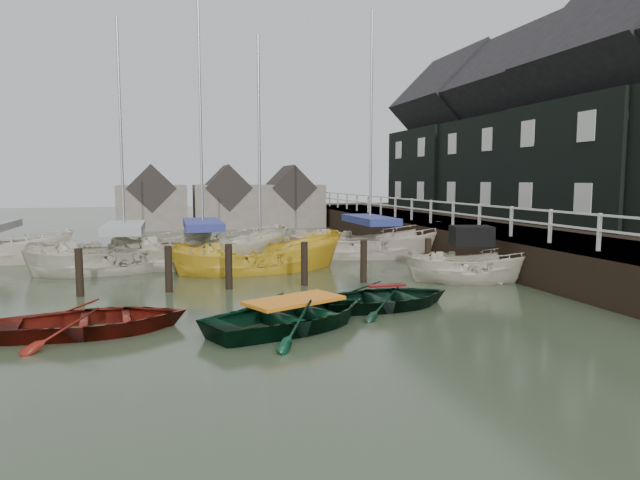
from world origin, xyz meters
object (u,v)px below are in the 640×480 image
object	(u,v)px
rowboat_red	(96,332)
sailboat_d	(370,255)
rowboat_green	(294,328)
sailboat_c	(261,270)
rowboat_dkgreen	(387,307)
sailboat_b	(204,264)
sailboat_a	(126,268)
motorboat	(473,279)

from	to	relation	value
rowboat_red	sailboat_d	bearing A→B (deg)	-50.56
rowboat_red	sailboat_d	world-z (taller)	sailboat_d
rowboat_green	sailboat_d	xyz separation A→B (m)	(5.79, 10.98, 0.06)
rowboat_red	sailboat_c	xyz separation A→B (m)	(4.88, 7.68, 0.01)
rowboat_red	sailboat_c	world-z (taller)	sailboat_c
rowboat_dkgreen	sailboat_b	xyz separation A→B (m)	(-4.26, 8.82, 0.06)
sailboat_a	sailboat_b	bearing A→B (deg)	-97.55
sailboat_c	motorboat	bearing A→B (deg)	-130.34
rowboat_red	rowboat_green	size ratio (longest dim) A/B	0.93
rowboat_green	rowboat_dkgreen	xyz separation A→B (m)	(2.82, 1.43, 0.00)
sailboat_b	sailboat_c	bearing A→B (deg)	-139.84
rowboat_green	motorboat	bearing A→B (deg)	-83.16
motorboat	sailboat_d	distance (m)	6.77
rowboat_dkgreen	motorboat	world-z (taller)	motorboat
rowboat_green	sailboat_b	xyz separation A→B (m)	(-1.44, 10.25, 0.06)
rowboat_green	sailboat_a	xyz separation A→B (m)	(-4.34, 9.85, 0.06)
rowboat_red	sailboat_c	size ratio (longest dim) A/B	0.40
rowboat_green	sailboat_c	world-z (taller)	sailboat_c
motorboat	sailboat_d	size ratio (longest dim) A/B	0.41
rowboat_red	rowboat_green	bearing A→B (deg)	-105.55
rowboat_green	rowboat_dkgreen	size ratio (longest dim) A/B	1.13
rowboat_red	rowboat_dkgreen	bearing A→B (deg)	-90.33
sailboat_a	sailboat_c	xyz separation A→B (m)	(4.88, -1.43, -0.05)
rowboat_green	sailboat_b	bearing A→B (deg)	-16.75
motorboat	sailboat_a	xyz separation A→B (m)	(-11.37, 5.53, -0.03)
sailboat_c	sailboat_d	bearing A→B (deg)	-72.08
rowboat_dkgreen	sailboat_a	distance (m)	11.05
sailboat_c	rowboat_red	bearing A→B (deg)	139.47
sailboat_c	sailboat_d	distance (m)	5.84
sailboat_b	rowboat_red	bearing A→B (deg)	156.04
sailboat_c	sailboat_d	size ratio (longest dim) A/B	0.83
rowboat_red	sailboat_b	size ratio (longest dim) A/B	0.31
sailboat_a	sailboat_d	world-z (taller)	sailboat_d
rowboat_dkgreen	sailboat_c	bearing A→B (deg)	9.82
rowboat_red	sailboat_a	size ratio (longest dim) A/B	0.38
rowboat_dkgreen	rowboat_red	bearing A→B (deg)	87.31
motorboat	sailboat_b	distance (m)	10.34
motorboat	sailboat_b	world-z (taller)	sailboat_b
rowboat_red	sailboat_d	distance (m)	14.41
rowboat_green	sailboat_c	size ratio (longest dim) A/B	0.44
motorboat	sailboat_b	bearing A→B (deg)	68.88
rowboat_dkgreen	rowboat_green	bearing A→B (deg)	108.71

